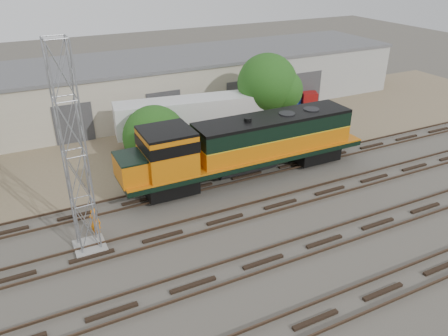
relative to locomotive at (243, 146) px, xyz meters
name	(u,v)px	position (x,y,z in m)	size (l,w,h in m)	color
ground	(237,233)	(-3.65, -6.00, -2.51)	(140.00, 140.00, 0.00)	#47423A
dirt_strip	(155,142)	(-3.65, 9.00, -2.50)	(80.00, 16.00, 0.02)	#726047
tracks	(263,262)	(-3.65, -9.00, -2.43)	(80.00, 20.40, 0.28)	black
warehouse	(127,88)	(-3.61, 16.98, 0.15)	(58.40, 10.40, 5.30)	#B8B099
locomotive	(243,146)	(0.00, 0.00, 0.00)	(18.30, 3.21, 4.40)	black
signal_tower	(75,158)	(-11.58, -3.61, 3.02)	(1.67, 1.67, 11.36)	gray
worker	(95,222)	(-10.99, -2.63, -1.58)	(0.67, 0.44, 1.85)	orange
semi_trailer	(194,115)	(-0.48, 7.62, -0.09)	(12.72, 4.29, 3.84)	silver
dumpster_blue	(291,98)	(12.58, 12.29, -1.76)	(1.60, 1.50, 1.50)	#163398
dumpster_red	(309,99)	(14.17, 11.27, -1.81)	(1.50, 1.40, 1.40)	maroon
tree_mid	(159,139)	(-4.53, 4.93, -0.50)	(5.07, 4.83, 4.83)	#382619
tree_east	(271,85)	(6.44, 6.82, 1.77)	(5.45, 5.19, 7.01)	#382619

